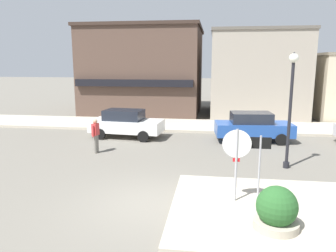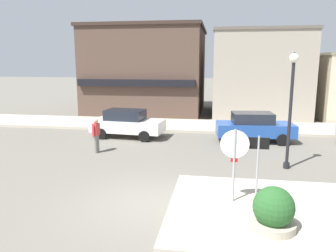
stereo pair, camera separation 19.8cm
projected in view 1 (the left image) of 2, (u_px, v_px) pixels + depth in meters
name	position (u px, v px, depth m)	size (l,w,h in m)	color
ground_plane	(152.00, 204.00, 9.76)	(160.00, 160.00, 0.00)	#6B665B
sidewalk_corner	(287.00, 212.00, 9.07)	(6.40, 4.80, 0.15)	#B7AD99
kerb_far	(186.00, 125.00, 21.56)	(80.00, 4.00, 0.15)	#B7AD99
stop_sign	(236.00, 156.00, 9.39)	(0.82, 0.07, 2.30)	#9E9EA3
one_way_sign	(260.00, 161.00, 9.47)	(0.60, 0.06, 2.10)	#9E9EA3
planter	(276.00, 213.00, 7.96)	(1.10, 1.10, 1.23)	#ADA38E
lamp_post	(291.00, 94.00, 12.55)	(0.36, 0.36, 4.54)	black
parked_car_nearest	(126.00, 123.00, 18.31)	(4.15, 2.17, 1.56)	white
parked_car_second	(253.00, 126.00, 17.38)	(4.14, 2.17, 1.56)	#234C9E
pedestrian_crossing_near	(96.00, 135.00, 15.13)	(0.27, 0.56, 1.61)	gray
building_corner_shop	(146.00, 70.00, 27.73)	(9.32, 9.41, 6.98)	brown
building_storefront_left_near	(255.00, 74.00, 25.79)	(6.93, 8.01, 6.49)	#9E9384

